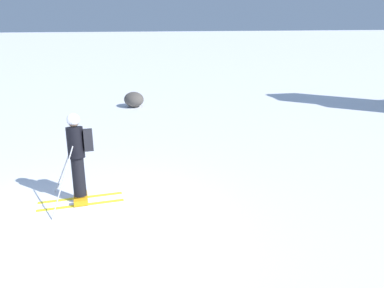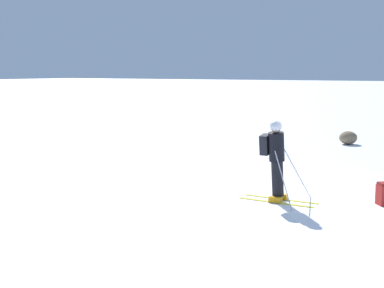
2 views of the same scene
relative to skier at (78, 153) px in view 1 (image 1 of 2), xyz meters
The scene contains 3 objects.
ground_plane 1.45m from the skier, ahead, with size 300.00×300.00×0.00m, color white.
skier is the anchor object (origin of this frame).
exposed_boulder_0 9.21m from the skier, 165.15° to the left, with size 1.02×0.87×0.66m, color #4C4742.
Camera 1 is at (6.65, 0.25, 3.61)m, focal length 35.00 mm.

